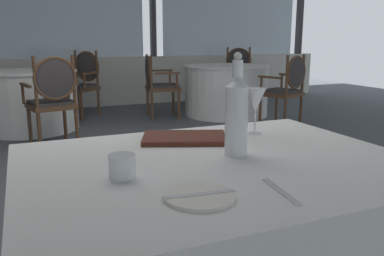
{
  "coord_description": "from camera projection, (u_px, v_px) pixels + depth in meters",
  "views": [
    {
      "loc": [
        -0.68,
        -2.95,
        1.17
      ],
      "look_at": [
        -0.08,
        -1.56,
        0.84
      ],
      "focal_mm": 37.79,
      "sensor_mm": 36.0,
      "label": 1
    }
  ],
  "objects": [
    {
      "name": "side_plate",
      "position": [
        200.0,
        196.0,
        1.05
      ],
      "size": [
        0.19,
        0.19,
        0.01
      ],
      "primitive_type": "cylinder",
      "color": "silver",
      "rests_on": "foreground_table"
    },
    {
      "name": "dining_chair_2_1",
      "position": [
        287.0,
        85.0,
        5.47
      ],
      "size": [
        0.63,
        0.6,
        0.96
      ],
      "rotation": [
        0.0,
        0.0,
        8.23
      ],
      "color": "brown",
      "rests_on": "ground_plane"
    },
    {
      "name": "background_table_1",
      "position": [
        30.0,
        101.0,
        5.23
      ],
      "size": [
        1.23,
        1.23,
        0.77
      ],
      "color": "white",
      "rests_on": "ground_plane"
    },
    {
      "name": "dining_chair_2_2",
      "position": [
        237.0,
        71.0,
        7.24
      ],
      "size": [
        0.66,
        0.65,
        1.02
      ],
      "rotation": [
        0.0,
        0.0,
        10.33
      ],
      "color": "brown",
      "rests_on": "ground_plane"
    },
    {
      "name": "dining_chair_1_1",
      "position": [
        82.0,
        79.0,
        6.11
      ],
      "size": [
        0.66,
        0.66,
        0.99
      ],
      "rotation": [
        0.0,
        0.0,
        10.16
      ],
      "color": "brown",
      "rests_on": "ground_plane"
    },
    {
      "name": "ground_plane",
      "position": [
        124.0,
        191.0,
        3.16
      ],
      "size": [
        14.51,
        14.51,
        0.0
      ],
      "primitive_type": "plane",
      "color": "#4C5156"
    },
    {
      "name": "dining_chair_2_0",
      "position": [
        157.0,
        81.0,
        5.95
      ],
      "size": [
        0.53,
        0.58,
        0.94
      ],
      "rotation": [
        0.0,
        0.0,
        6.14
      ],
      "color": "brown",
      "rests_on": "ground_plane"
    },
    {
      "name": "background_table_2",
      "position": [
        226.0,
        90.0,
        6.26
      ],
      "size": [
        1.31,
        1.31,
        0.77
      ],
      "color": "white",
      "rests_on": "ground_plane"
    },
    {
      "name": "dinner_fork",
      "position": [
        281.0,
        191.0,
        1.09
      ],
      "size": [
        0.04,
        0.19,
        0.0
      ],
      "primitive_type": "cube",
      "rotation": [
        0.0,
        0.0,
        1.43
      ],
      "color": "silver",
      "rests_on": "foreground_table"
    },
    {
      "name": "window_wall_far",
      "position": [
        61.0,
        41.0,
        6.68
      ],
      "size": [
        10.21,
        0.14,
        2.82
      ],
      "color": "beige",
      "rests_on": "ground_plane"
    },
    {
      "name": "menu_book",
      "position": [
        185.0,
        138.0,
        1.64
      ],
      "size": [
        0.39,
        0.32,
        0.02
      ],
      "primitive_type": "cube",
      "rotation": [
        0.0,
        0.0,
        -0.38
      ],
      "color": "#512319",
      "rests_on": "foreground_table"
    },
    {
      "name": "water_bottle",
      "position": [
        237.0,
        115.0,
        1.4
      ],
      "size": [
        0.08,
        0.08,
        0.36
      ],
      "color": "white",
      "rests_on": "foreground_table"
    },
    {
      "name": "wine_glass",
      "position": [
        256.0,
        101.0,
        1.73
      ],
      "size": [
        0.09,
        0.09,
        0.2
      ],
      "color": "white",
      "rests_on": "foreground_table"
    },
    {
      "name": "water_tumbler",
      "position": [
        122.0,
        166.0,
        1.2
      ],
      "size": [
        0.08,
        0.08,
        0.07
      ],
      "primitive_type": "cylinder",
      "color": "white",
      "rests_on": "foreground_table"
    },
    {
      "name": "dining_chair_1_0",
      "position": [
        53.0,
        94.0,
        4.35
      ],
      "size": [
        0.6,
        0.55,
        1.0
      ],
      "rotation": [
        0.0,
        0.0,
        8.07
      ],
      "color": "brown",
      "rests_on": "ground_plane"
    },
    {
      "name": "butter_knife",
      "position": [
        200.0,
        194.0,
        1.05
      ],
      "size": [
        0.2,
        0.04,
        0.0
      ],
      "primitive_type": "cube",
      "rotation": [
        0.0,
        0.0,
        -0.12
      ],
      "color": "silver",
      "rests_on": "foreground_table"
    }
  ]
}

